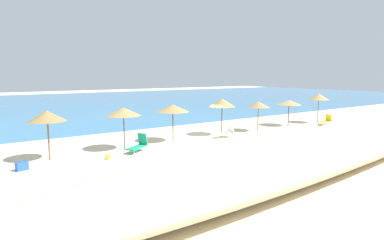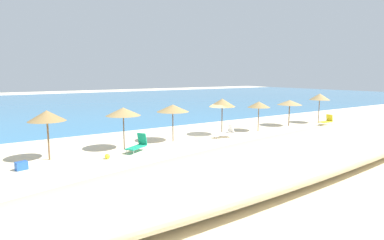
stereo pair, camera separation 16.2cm
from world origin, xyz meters
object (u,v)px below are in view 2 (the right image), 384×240
Objects in this scene: beach_umbrella_7 at (320,97)px; beach_umbrella_1 at (47,116)px; cooler_box at (21,166)px; lounge_chair_2 at (138,145)px; lounge_chair_3 at (225,132)px; beach_umbrella_4 at (222,103)px; beach_umbrella_2 at (123,112)px; beach_umbrella_5 at (259,105)px; lounge_chair_1 at (327,121)px; beach_umbrella_6 at (290,103)px; beach_umbrella_3 at (173,108)px; beach_ball at (107,156)px.

beach_umbrella_1 is at bearing 179.79° from beach_umbrella_7.
cooler_box is at bearing -177.35° from beach_umbrella_7.
lounge_chair_2 is 7.48m from lounge_chair_3.
beach_umbrella_2 is at bearing -178.42° from beach_umbrella_4.
beach_umbrella_7 is at bearing -0.47° from beach_umbrella_5.
lounge_chair_1 is (20.07, -1.38, -2.05)m from beach_umbrella_2.
beach_umbrella_6 is 22.96m from cooler_box.
beach_umbrella_6 reaches higher than cooler_box.
cooler_box is (-26.68, -1.23, -2.42)m from beach_umbrella_7.
lounge_chair_2 reaches higher than cooler_box.
beach_umbrella_1 is 1.70× the size of lounge_chair_3.
beach_umbrella_2 is 2.00× the size of lounge_chair_1.
beach_umbrella_7 reaches higher than beach_umbrella_3.
lounge_chair_3 is at bearing -2.95° from beach_umbrella_1.
beach_umbrella_6 is 7.99× the size of beach_ball.
lounge_chair_3 is at bearing -171.52° from beach_umbrella_5.
beach_umbrella_3 is at bearing 84.96° from lounge_chair_1.
beach_umbrella_7 is 20.22m from lounge_chair_2.
beach_umbrella_3 is 16.68m from beach_umbrella_7.
lounge_chair_2 reaches higher than lounge_chair_1.
beach_umbrella_2 is 1.63× the size of lounge_chair_2.
beach_umbrella_4 is at bearing -112.60° from lounge_chair_2.
lounge_chair_2 is 5.51× the size of beach_ball.
lounge_chair_2 is (-11.66, -0.98, -1.86)m from beach_umbrella_5.
beach_umbrella_3 is (3.91, 0.38, -0.04)m from beach_umbrella_2.
beach_ball is at bearing -31.16° from beach_umbrella_1.
beach_umbrella_2 is 2.34m from lounge_chair_2.
beach_umbrella_1 is at bearing -179.57° from beach_umbrella_2.
beach_umbrella_7 is at bearing -79.41° from lounge_chair_3.
beach_umbrella_5 is 4.61× the size of cooler_box.
lounge_chair_2 is (0.51, -1.03, -2.04)m from beach_umbrella_2.
beach_umbrella_4 is 2.42m from lounge_chair_3.
lounge_chair_1 reaches higher than lounge_chair_3.
beach_umbrella_2 reaches higher than cooler_box.
beach_umbrella_1 reaches higher than beach_umbrella_3.
beach_umbrella_5 is 0.86× the size of beach_umbrella_7.
beach_umbrella_2 is 0.93× the size of beach_umbrella_7.
beach_umbrella_6 is at bearing 4.38° from cooler_box.
beach_umbrella_1 reaches higher than beach_umbrella_5.
beach_umbrella_1 reaches higher than lounge_chair_3.
beach_umbrella_6 is 1.45× the size of lounge_chair_2.
beach_umbrella_3 reaches higher than beach_umbrella_6.
cooler_box is at bearing -173.73° from beach_umbrella_4.
beach_umbrella_2 is 8.27m from lounge_chair_3.
beach_umbrella_3 is at bearing 2.78° from beach_umbrella_1.
beach_umbrella_6 is 16.36m from lounge_chair_2.
beach_umbrella_7 is (25.12, -0.09, 0.10)m from beach_umbrella_1.
beach_umbrella_1 is at bearing -177.22° from beach_umbrella_3.
beach_umbrella_1 is 1.16× the size of beach_umbrella_6.
beach_umbrella_4 is 12.01m from lounge_chair_1.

